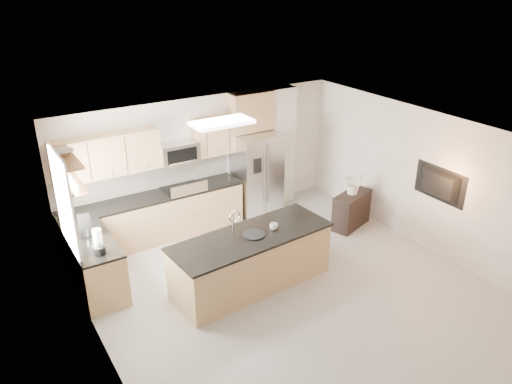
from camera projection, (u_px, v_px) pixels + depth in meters
floor at (295, 294)px, 8.14m from camera, size 6.50×6.50×0.00m
ceiling at (300, 143)px, 7.07m from camera, size 6.00×6.50×0.02m
wall_back at (202, 160)px, 10.12m from camera, size 6.00×0.02×2.60m
wall_front at (486, 350)px, 5.09m from camera, size 6.00×0.02×2.60m
wall_left at (101, 284)px, 6.16m from camera, size 0.02×6.50×2.60m
wall_right at (431, 183)px, 9.05m from camera, size 0.02×6.50×2.60m
back_counter at (155, 217)px, 9.62m from camera, size 3.55×0.66×1.44m
left_counter at (95, 265)px, 8.09m from camera, size 0.66×1.50×0.92m
range at (185, 210)px, 9.92m from camera, size 0.76×0.64×1.14m
upper_cabinets at (141, 149)px, 9.15m from camera, size 3.50×0.33×0.75m
microwave at (178, 153)px, 9.54m from camera, size 0.76×0.40×0.40m
refrigerator at (256, 174)px, 10.51m from camera, size 0.92×0.78×1.78m
partition_column at (280, 147)px, 10.88m from camera, size 0.60×0.30×2.60m
window at (64, 203)px, 7.46m from camera, size 0.04×1.15×1.65m
shelf_lower at (68, 181)px, 7.47m from camera, size 0.30×1.20×0.04m
shelf_upper at (64, 158)px, 7.32m from camera, size 0.30×1.20×0.04m
ceiling_fixture at (222, 123)px, 8.13m from camera, size 1.00×0.50×0.06m
island at (252, 260)px, 8.21m from camera, size 2.79×1.18×1.36m
credenza at (351, 210)px, 10.15m from camera, size 0.99×0.65×0.73m
cup at (274, 226)px, 8.17m from camera, size 0.18×0.18×0.11m
platter at (254, 235)px, 8.01m from camera, size 0.38×0.38×0.02m
blender at (98, 243)px, 7.45m from camera, size 0.18×0.18×0.42m
kettle at (96, 237)px, 7.76m from camera, size 0.21×0.21×0.26m
coffee_maker at (85, 227)px, 7.98m from camera, size 0.21×0.25×0.34m
bowl at (62, 152)px, 7.35m from camera, size 0.49×0.49×0.10m
flower_vase at (354, 178)px, 9.86m from camera, size 0.63×0.56×0.67m
television at (437, 185)px, 8.84m from camera, size 0.14×1.08×0.62m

